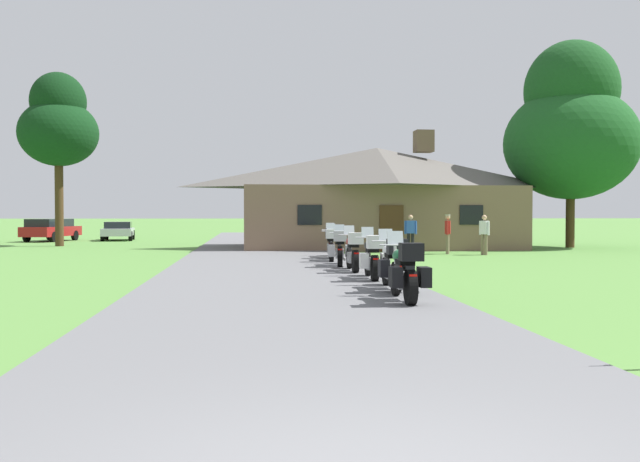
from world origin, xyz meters
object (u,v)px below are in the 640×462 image
Objects in this scene: motorcycle_black_third_in_row at (372,257)px; tree_left_far at (58,124)px; bystander_red_shirt_beside_signpost at (448,232)px; motorcycle_silver_sixth_in_row at (331,245)px; bystander_blue_shirt_near_lodge at (411,232)px; parked_red_suv_far_left at (51,229)px; tree_right_of_lodge at (571,128)px; motorcycle_red_fourth_in_row at (353,252)px; motorcycle_white_second_in_row at (393,264)px; bystander_white_shirt_by_tree at (484,233)px; motorcycle_red_farthest_in_row at (331,242)px; parked_silver_sedan_far_left at (118,230)px; motorcycle_blue_fifth_in_row at (340,249)px; motorcycle_green_nearest_to_camera at (405,272)px.

tree_left_far reaches higher than motorcycle_black_third_in_row.
motorcycle_silver_sixth_in_row is at bearing 149.62° from bystander_red_shirt_beside_signpost.
bystander_blue_shirt_near_lodge reaches higher than parked_red_suv_far_left.
tree_right_of_lodge reaches higher than motorcycle_black_third_in_row.
motorcycle_red_fourth_in_row is 1.00× the size of motorcycle_silver_sixth_in_row.
tree_right_of_lodge is (13.36, 9.38, 5.47)m from motorcycle_silver_sixth_in_row.
parked_red_suv_far_left reaches higher than motorcycle_white_second_in_row.
bystander_blue_shirt_near_lodge reaches higher than motorcycle_red_fourth_in_row.
motorcycle_red_farthest_in_row is at bearing -102.63° from bystander_white_shirt_by_tree.
tree_right_of_lodge reaches higher than parked_silver_sedan_far_left.
motorcycle_red_fourth_in_row is 4.45m from motorcycle_silver_sixth_in_row.
bystander_white_shirt_by_tree is 0.38× the size of parked_silver_sedan_far_left.
bystander_red_shirt_beside_signpost is 21.30m from tree_left_far.
bystander_red_shirt_beside_signpost reaches higher than motorcycle_blue_fifth_in_row.
motorcycle_red_farthest_in_row is at bearing 56.31° from bystander_blue_shirt_near_lodge.
motorcycle_white_second_in_row is (0.19, 2.01, 0.00)m from motorcycle_green_nearest_to_camera.
bystander_white_shirt_by_tree is at bearing -50.77° from parked_silver_sedan_far_left.
motorcycle_red_farthest_in_row is 24.24m from parked_red_suv_far_left.
parked_silver_sedan_far_left is (-11.34, 21.55, 0.02)m from motorcycle_silver_sixth_in_row.
bystander_red_shirt_beside_signpost is 24.00m from parked_silver_sedan_far_left.
bystander_white_shirt_by_tree reaches higher than motorcycle_red_farthest_in_row.
motorcycle_blue_fifth_in_row is 8.84m from bystander_blue_shirt_near_lodge.
bystander_white_shirt_by_tree is at bearing 163.53° from bystander_blue_shirt_near_lodge.
bystander_white_shirt_by_tree is 0.34× the size of parked_red_suv_far_left.
motorcycle_blue_fifth_in_row is 1.25× the size of bystander_blue_shirt_near_lodge.
motorcycle_white_second_in_row and motorcycle_red_fourth_in_row have the same top height.
bystander_white_shirt_by_tree is at bearing 67.17° from motorcycle_green_nearest_to_camera.
motorcycle_red_farthest_in_row is 18.51m from tree_left_far.
motorcycle_silver_sixth_in_row is 1.25× the size of bystander_blue_shirt_near_lodge.
motorcycle_blue_fifth_in_row is 0.48× the size of parked_silver_sedan_far_left.
bystander_white_shirt_by_tree is at bearing -101.04° from bystander_red_shirt_beside_signpost.
tree_right_of_lodge is at bearing 40.95° from motorcycle_silver_sixth_in_row.
tree_right_of_lodge is (13.15, 18.74, 5.48)m from motorcycle_white_second_in_row.
motorcycle_black_third_in_row is at bearing -128.84° from tree_right_of_lodge.
bystander_white_shirt_by_tree is (6.63, 13.03, 0.32)m from motorcycle_white_second_in_row.
motorcycle_blue_fifth_in_row is at bearing 94.64° from motorcycle_red_fourth_in_row.
motorcycle_green_nearest_to_camera is 4.42m from motorcycle_black_third_in_row.
motorcycle_red_farthest_in_row is (0.18, 13.31, 0.01)m from motorcycle_green_nearest_to_camera.
motorcycle_blue_fifth_in_row is 8.89m from bystander_red_shirt_beside_signpost.
bystander_red_shirt_beside_signpost is at bearing -148.91° from bystander_white_shirt_by_tree.
motorcycle_black_third_in_row is 1.00× the size of motorcycle_blue_fifth_in_row.
motorcycle_green_nearest_to_camera is at bearing -83.97° from motorcycle_silver_sixth_in_row.
tree_left_far is 26.61m from tree_right_of_lodge.
tree_left_far is (-13.00, 18.07, 5.83)m from motorcycle_red_fourth_in_row.
motorcycle_black_third_in_row is at bearing 92.81° from motorcycle_white_second_in_row.
motorcycle_green_nearest_to_camera and motorcycle_red_fourth_in_row have the same top height.
bystander_blue_shirt_near_lodge is 11.32m from tree_right_of_lodge.
motorcycle_green_nearest_to_camera and motorcycle_blue_fifth_in_row have the same top height.
parked_red_suv_far_left is at bearing 122.40° from motorcycle_black_third_in_row.
motorcycle_blue_fifth_in_row is at bearing -75.54° from bystander_white_shirt_by_tree.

